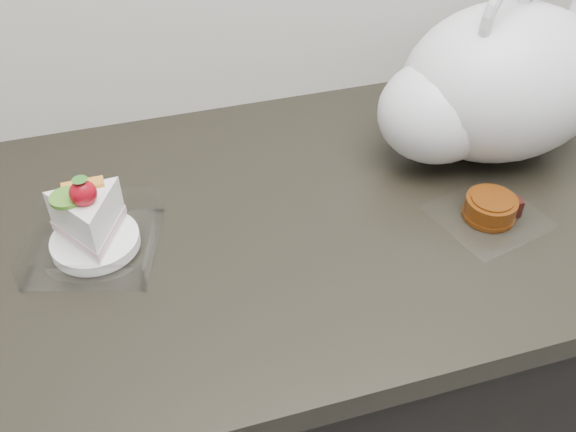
% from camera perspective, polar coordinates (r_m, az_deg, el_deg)
% --- Properties ---
extents(counter, '(2.04, 0.64, 0.90)m').
position_cam_1_polar(counter, '(1.30, 6.11, -13.53)').
color(counter, black).
rests_on(counter, ground).
extents(cake_tray, '(0.20, 0.20, 0.13)m').
position_cam_1_polar(cake_tray, '(0.90, -17.01, -1.18)').
color(cake_tray, white).
rests_on(cake_tray, counter).
extents(mooncake_wrap, '(0.18, 0.17, 0.03)m').
position_cam_1_polar(mooncake_wrap, '(0.96, 17.58, 0.58)').
color(mooncake_wrap, white).
rests_on(mooncake_wrap, counter).
extents(plastic_bag, '(0.41, 0.33, 0.30)m').
position_cam_1_polar(plastic_bag, '(1.04, 17.55, 10.90)').
color(plastic_bag, silver).
rests_on(plastic_bag, counter).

